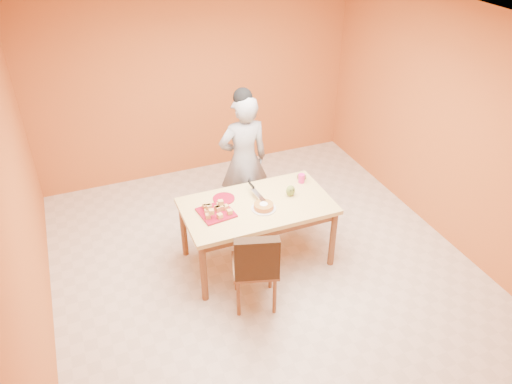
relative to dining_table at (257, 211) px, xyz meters
name	(u,v)px	position (x,y,z in m)	size (l,w,h in m)	color
floor	(266,270)	(0.01, -0.22, -0.67)	(5.00, 5.00, 0.00)	beige
ceiling	(269,24)	(0.01, -0.22, 2.03)	(5.00, 5.00, 0.00)	white
wall_back	(196,81)	(0.01, 2.28, 0.68)	(4.50, 4.50, 0.00)	#BF632C
wall_left	(18,216)	(-2.24, -0.22, 0.68)	(5.00, 5.00, 0.00)	#BF632C
wall_right	(453,128)	(2.26, -0.22, 0.68)	(5.00, 5.00, 0.00)	#BF632C
dining_table	(257,211)	(0.00, 0.00, 0.00)	(1.60, 0.90, 0.76)	#E9D27A
dining_chair	(256,265)	(-0.27, -0.63, -0.16)	(0.56, 0.63, 0.97)	brown
pastry_pile	(216,208)	(-0.46, 0.00, 0.16)	(0.30, 0.30, 0.10)	tan
person	(244,160)	(0.16, 0.82, 0.17)	(0.61, 0.40, 1.67)	gray
pastry_platter	(216,213)	(-0.46, 0.00, 0.10)	(0.34, 0.34, 0.02)	maroon
red_dinner_plate	(224,199)	(-0.30, 0.23, 0.10)	(0.24, 0.24, 0.01)	maroon
white_cake_plate	(264,208)	(0.03, -0.11, 0.10)	(0.27, 0.27, 0.01)	silver
sponge_cake	(264,206)	(0.03, -0.11, 0.13)	(0.21, 0.21, 0.05)	orange
cake_server	(258,195)	(0.04, 0.07, 0.16)	(0.05, 0.28, 0.01)	silver
egg_ornament	(290,191)	(0.40, 0.02, 0.16)	(0.10, 0.08, 0.13)	olive
magenta_glass	(301,178)	(0.64, 0.23, 0.15)	(0.07, 0.07, 0.10)	#DE217D
checker_tin	(301,177)	(0.68, 0.31, 0.11)	(0.10, 0.10, 0.03)	#32170D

